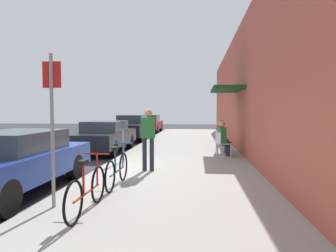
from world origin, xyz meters
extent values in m
plane|color=#2D2D30|center=(0.00, 0.00, 0.00)|extent=(60.00, 60.00, 0.00)
cube|color=#9E9B93|center=(2.25, 2.00, 0.06)|extent=(4.50, 32.00, 0.12)
cube|color=#BC5442|center=(4.65, 2.00, 2.60)|extent=(0.30, 32.00, 5.20)
cube|color=#19471E|center=(3.95, 3.62, 2.60)|extent=(1.10, 2.80, 0.12)
cube|color=navy|center=(-1.10, -2.20, 0.60)|extent=(1.80, 4.40, 0.56)
cube|color=#333D47|center=(-1.10, -2.05, 1.10)|extent=(1.48, 2.11, 0.44)
cylinder|color=black|center=(-0.31, -0.83, 0.32)|extent=(0.22, 0.64, 0.64)
cylinder|color=black|center=(-1.89, -0.83, 0.32)|extent=(0.22, 0.64, 0.64)
cylinder|color=black|center=(-0.31, -3.56, 0.32)|extent=(0.22, 0.64, 0.64)
cube|color=black|center=(-1.10, 4.02, 0.60)|extent=(1.80, 4.40, 0.57)
cube|color=#333D47|center=(-1.10, 4.17, 1.10)|extent=(1.48, 2.11, 0.43)
cylinder|color=black|center=(-0.31, 5.38, 0.32)|extent=(0.22, 0.64, 0.64)
cylinder|color=black|center=(-1.89, 5.38, 0.32)|extent=(0.22, 0.64, 0.64)
cylinder|color=black|center=(-0.31, 2.65, 0.32)|extent=(0.22, 0.64, 0.64)
cylinder|color=black|center=(-1.89, 2.65, 0.32)|extent=(0.22, 0.64, 0.64)
cube|color=black|center=(-1.10, 9.34, 0.66)|extent=(1.80, 4.40, 0.67)
cube|color=#333D47|center=(-1.10, 9.49, 1.25)|extent=(1.48, 2.11, 0.51)
cylinder|color=black|center=(-0.31, 10.71, 0.32)|extent=(0.22, 0.64, 0.64)
cylinder|color=black|center=(-1.89, 10.71, 0.32)|extent=(0.22, 0.64, 0.64)
cylinder|color=black|center=(-0.31, 7.98, 0.32)|extent=(0.22, 0.64, 0.64)
cylinder|color=black|center=(-1.89, 7.98, 0.32)|extent=(0.22, 0.64, 0.64)
cube|color=maroon|center=(-1.10, 15.48, 0.62)|extent=(1.80, 4.40, 0.59)
cube|color=#333D47|center=(-1.10, 15.63, 1.17)|extent=(1.48, 2.11, 0.51)
cylinder|color=black|center=(-0.31, 16.84, 0.32)|extent=(0.22, 0.64, 0.64)
cylinder|color=black|center=(-1.89, 16.84, 0.32)|extent=(0.22, 0.64, 0.64)
cylinder|color=black|center=(-0.31, 14.11, 0.32)|extent=(0.22, 0.64, 0.64)
cylinder|color=black|center=(-1.89, 14.11, 0.32)|extent=(0.22, 0.64, 0.64)
cylinder|color=slate|center=(0.45, 1.19, 0.67)|extent=(0.07, 0.07, 1.10)
cube|color=#383D42|center=(0.45, 1.19, 1.33)|extent=(0.12, 0.10, 0.22)
cylinder|color=gray|center=(0.40, -3.31, 1.42)|extent=(0.06, 0.06, 2.60)
cube|color=red|center=(0.40, -3.29, 2.37)|extent=(0.32, 0.02, 0.44)
torus|color=black|center=(1.08, -3.00, 0.45)|extent=(0.04, 0.66, 0.66)
torus|color=black|center=(1.08, -4.05, 0.45)|extent=(0.04, 0.66, 0.66)
cylinder|color=maroon|center=(1.08, -3.53, 0.45)|extent=(0.04, 1.05, 0.04)
cylinder|color=maroon|center=(1.08, -3.68, 0.70)|extent=(0.04, 0.04, 0.50)
cube|color=black|center=(1.08, -3.68, 0.97)|extent=(0.10, 0.20, 0.06)
cylinder|color=maroon|center=(1.08, -3.05, 0.73)|extent=(0.03, 0.03, 0.56)
cylinder|color=maroon|center=(1.08, -3.05, 1.01)|extent=(0.46, 0.03, 0.03)
torus|color=black|center=(1.11, -1.33, 0.45)|extent=(0.04, 0.66, 0.66)
torus|color=black|center=(1.11, -2.38, 0.45)|extent=(0.04, 0.66, 0.66)
cylinder|color=#1E4C8C|center=(1.11, -1.86, 0.45)|extent=(0.04, 1.05, 0.04)
cylinder|color=#1E4C8C|center=(1.11, -2.01, 0.70)|extent=(0.04, 0.04, 0.50)
cube|color=black|center=(1.11, -2.01, 0.97)|extent=(0.10, 0.20, 0.06)
cylinder|color=#1E4C8C|center=(1.11, -1.38, 0.73)|extent=(0.03, 0.03, 0.56)
cylinder|color=#1E4C8C|center=(1.11, -1.38, 1.01)|extent=(0.46, 0.03, 0.03)
cylinder|color=silver|center=(3.92, 2.85, 0.34)|extent=(0.04, 0.04, 0.45)
cylinder|color=silver|center=(4.03, 2.49, 0.34)|extent=(0.04, 0.04, 0.45)
cylinder|color=silver|center=(3.56, 2.75, 0.34)|extent=(0.04, 0.04, 0.45)
cylinder|color=silver|center=(3.66, 2.38, 0.34)|extent=(0.04, 0.04, 0.45)
cube|color=silver|center=(3.79, 2.62, 0.59)|extent=(0.54, 0.54, 0.03)
cube|color=silver|center=(3.59, 2.56, 0.79)|extent=(0.15, 0.43, 0.40)
cylinder|color=#232838|center=(3.94, 2.76, 0.35)|extent=(0.11, 0.11, 0.47)
cylinder|color=#232838|center=(3.81, 2.73, 0.59)|extent=(0.38, 0.23, 0.14)
cylinder|color=#232838|center=(3.99, 2.57, 0.35)|extent=(0.11, 0.11, 0.47)
cylinder|color=#232838|center=(3.87, 2.54, 0.59)|extent=(0.38, 0.23, 0.14)
cube|color=#267233|center=(3.71, 2.60, 0.89)|extent=(0.31, 0.41, 0.56)
sphere|color=tan|center=(3.71, 2.60, 1.30)|extent=(0.22, 0.22, 0.22)
cylinder|color=silver|center=(3.96, 3.72, 0.34)|extent=(0.04, 0.04, 0.45)
cylinder|color=silver|center=(4.00, 3.34, 0.34)|extent=(0.04, 0.04, 0.45)
cylinder|color=silver|center=(3.58, 3.68, 0.34)|extent=(0.04, 0.04, 0.45)
cylinder|color=silver|center=(3.62, 3.31, 0.34)|extent=(0.04, 0.04, 0.45)
cube|color=silver|center=(3.79, 3.51, 0.59)|extent=(0.48, 0.48, 0.03)
cube|color=silver|center=(3.59, 3.49, 0.79)|extent=(0.08, 0.44, 0.40)
cylinder|color=#232838|center=(3.96, 3.63, 0.35)|extent=(0.11, 0.11, 0.47)
cylinder|color=#232838|center=(3.83, 3.62, 0.59)|extent=(0.37, 0.18, 0.14)
cylinder|color=#232838|center=(3.98, 3.43, 0.35)|extent=(0.11, 0.11, 0.47)
cylinder|color=#232838|center=(3.85, 3.42, 0.59)|extent=(0.37, 0.18, 0.14)
cube|color=#B22626|center=(3.71, 3.51, 0.89)|extent=(0.26, 0.38, 0.56)
sphere|color=tan|center=(3.71, 3.51, 1.30)|extent=(0.22, 0.22, 0.22)
cylinder|color=#232838|center=(1.40, -0.18, 0.57)|extent=(0.12, 0.12, 0.90)
cylinder|color=#232838|center=(1.60, -0.18, 0.57)|extent=(0.12, 0.12, 0.90)
cube|color=#267233|center=(1.50, -0.18, 1.30)|extent=(0.36, 0.22, 0.56)
sphere|color=tan|center=(1.50, -0.18, 1.71)|extent=(0.22, 0.22, 0.22)
camera|label=1|loc=(2.84, -8.01, 1.77)|focal=31.30mm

